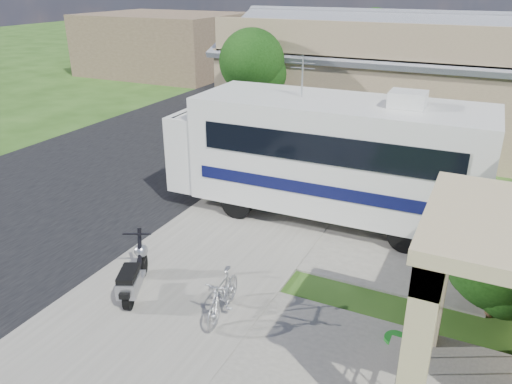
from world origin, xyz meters
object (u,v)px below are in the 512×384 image
at_px(motorhome, 326,153).
at_px(scooter, 133,275).
at_px(bicycle, 223,297).
at_px(pickup_truck, 244,100).
at_px(garden_hose, 396,343).
at_px(shrub, 504,258).
at_px(van, 288,78).

relative_size(motorhome, scooter, 5.12).
bearing_deg(bicycle, pickup_truck, 108.06).
xyz_separation_m(bicycle, garden_hose, (3.23, 0.58, -0.37)).
distance_m(shrub, scooter, 7.29).
bearing_deg(motorhome, bicycle, -94.20).
relative_size(shrub, bicycle, 1.65).
distance_m(bicycle, van, 21.46).
distance_m(motorhome, scooter, 6.06).
height_order(bicycle, garden_hose, bicycle).
bearing_deg(garden_hose, scooter, -171.70).
relative_size(motorhome, van, 1.48).
xyz_separation_m(scooter, bicycle, (2.01, 0.19, -0.05)).
height_order(motorhome, pickup_truck, motorhome).
bearing_deg(pickup_truck, garden_hose, 120.12).
distance_m(bicycle, garden_hose, 3.31).
height_order(pickup_truck, garden_hose, pickup_truck).
bearing_deg(shrub, bicycle, -153.55).
bearing_deg(bicycle, motorhome, 79.70).
relative_size(shrub, scooter, 1.53).
relative_size(bicycle, garden_hose, 3.65).
height_order(motorhome, garden_hose, motorhome).
relative_size(bicycle, pickup_truck, 0.25).
xyz_separation_m(motorhome, shrub, (4.50, -2.89, -0.55)).
height_order(shrub, garden_hose, shrub).
bearing_deg(scooter, shrub, -4.04).
distance_m(bicycle, pickup_truck, 15.28).
distance_m(shrub, bicycle, 5.39).
bearing_deg(shrub, scooter, -159.31).
height_order(pickup_truck, van, pickup_truck).
xyz_separation_m(pickup_truck, van, (-0.43, 6.49, -0.04)).
height_order(scooter, van, van).
bearing_deg(pickup_truck, shrub, 128.35).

